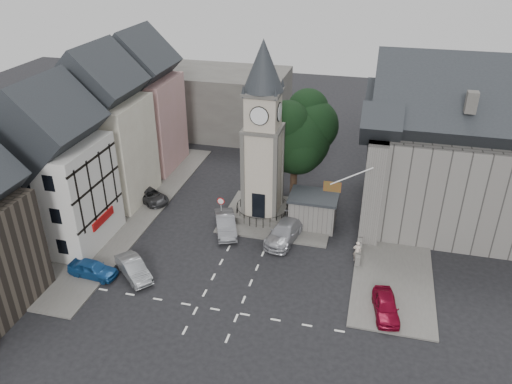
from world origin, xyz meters
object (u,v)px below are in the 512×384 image
(car_west_blue, at_px, (93,269))
(clock_tower, at_px, (263,135))
(car_east_red, at_px, (386,306))
(pedestrian, at_px, (357,251))
(stone_shelter, at_px, (313,210))

(car_west_blue, bearing_deg, clock_tower, -36.69)
(car_east_red, relative_size, pedestrian, 2.20)
(stone_shelter, bearing_deg, pedestrian, -46.97)
(car_west_blue, bearing_deg, pedestrian, -65.91)
(car_east_red, bearing_deg, pedestrian, 102.97)
(stone_shelter, height_order, pedestrian, stone_shelter)
(car_west_blue, relative_size, pedestrian, 2.15)
(clock_tower, distance_m, car_east_red, 17.56)
(clock_tower, bearing_deg, car_east_red, -43.70)
(stone_shelter, bearing_deg, clock_tower, 174.16)
(clock_tower, relative_size, stone_shelter, 3.78)
(pedestrian, bearing_deg, stone_shelter, -48.54)
(stone_shelter, distance_m, car_east_red, 12.49)
(car_west_blue, distance_m, car_east_red, 22.08)
(clock_tower, distance_m, car_west_blue, 17.73)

